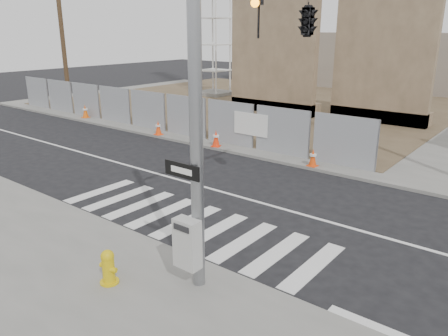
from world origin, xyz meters
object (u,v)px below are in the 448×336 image
Objects in this scene: fire_hydrant at (108,267)px; traffic_cone_c at (216,138)px; traffic_cone_d at (313,158)px; signal_pole at (276,51)px; traffic_cone_a at (85,111)px; traffic_cone_b at (158,128)px.

fire_hydrant is 11.53m from traffic_cone_c.
traffic_cone_c reaches higher than traffic_cone_d.
signal_pole is at bearing -42.24° from traffic_cone_c.
signal_pole is 7.87m from traffic_cone_d.
signal_pole is 19.24m from traffic_cone_a.
traffic_cone_a is (-17.53, 6.69, -4.28)m from signal_pole.
traffic_cone_a is 15.54m from traffic_cone_d.
traffic_cone_b is at bearing 180.00° from traffic_cone_c.
traffic_cone_a is at bearing 159.12° from signal_pole.
fire_hydrant is 1.05× the size of traffic_cone_b.
fire_hydrant reaches higher than traffic_cone_c.
signal_pole is 9.96× the size of traffic_cone_d.
traffic_cone_c is at bearing 180.00° from traffic_cone_d.
signal_pole is 6.00m from fire_hydrant.
traffic_cone_a is 6.84m from traffic_cone_b.
traffic_cone_b is at bearing 149.65° from signal_pole.
traffic_cone_c reaches higher than traffic_cone_b.
traffic_cone_a reaches higher than traffic_cone_b.
traffic_cone_d is at bearing 107.65° from signal_pole.
traffic_cone_a is (-16.03, 10.61, 0.01)m from fire_hydrant.
traffic_cone_d is at bearing 73.75° from fire_hydrant.
traffic_cone_b is at bearing -3.53° from traffic_cone_a.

